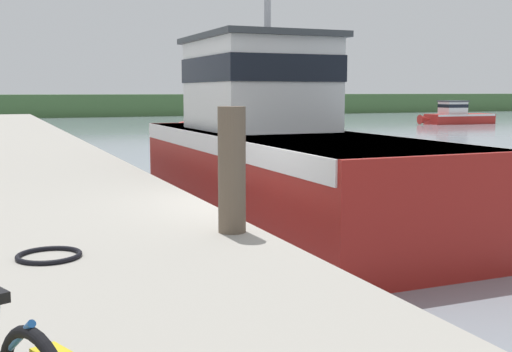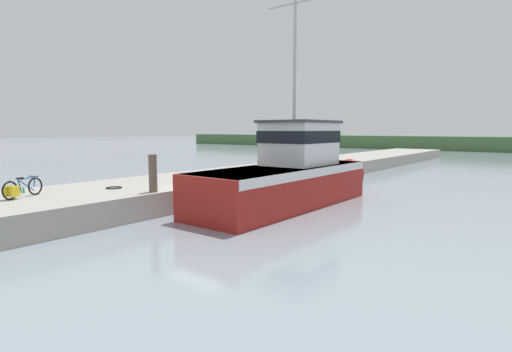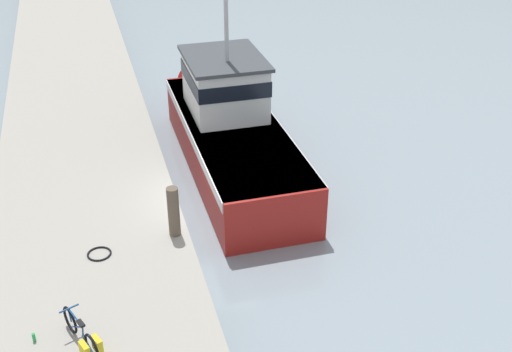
% 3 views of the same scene
% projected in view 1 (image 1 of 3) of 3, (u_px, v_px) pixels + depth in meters
% --- Properties ---
extents(ground_plane, '(320.00, 320.00, 0.00)m').
position_uv_depth(ground_plane, '(275.00, 263.00, 9.50)').
color(ground_plane, '#84939E').
extents(dock_pier, '(5.25, 80.00, 0.94)m').
position_uv_depth(dock_pier, '(17.00, 256.00, 8.07)').
color(dock_pier, '#A39E93').
rests_on(dock_pier, ground_plane).
extents(far_shoreline, '(180.00, 5.00, 2.23)m').
position_uv_depth(far_shoreline, '(300.00, 104.00, 74.57)').
color(far_shoreline, '#426638').
rests_on(far_shoreline, ground_plane).
extents(fishing_boat_main, '(3.06, 11.43, 10.24)m').
position_uv_depth(fishing_boat_main, '(270.00, 148.00, 13.16)').
color(fishing_boat_main, maroon).
rests_on(fishing_boat_main, ground_plane).
extents(boat_red_outer, '(6.49, 2.11, 1.84)m').
position_uv_depth(boat_red_outer, '(457.00, 115.00, 50.37)').
color(boat_red_outer, '#AD231E').
rests_on(boat_red_outer, ground_plane).
extents(mooring_post, '(0.31, 0.31, 1.43)m').
position_uv_depth(mooring_post, '(232.00, 170.00, 7.23)').
color(mooring_post, brown).
rests_on(mooring_post, dock_pier).
extents(hose_coil, '(0.63, 0.63, 0.05)m').
position_uv_depth(hose_coil, '(49.00, 255.00, 6.19)').
color(hose_coil, black).
rests_on(hose_coil, dock_pier).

